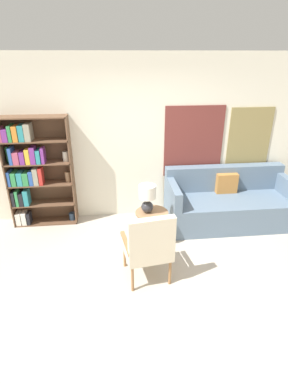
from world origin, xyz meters
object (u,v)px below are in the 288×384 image
object	(u,v)px
couch	(228,204)
side_table	(152,216)
bookshelf	(32,171)
armchair	(149,245)
table_lamp	(147,196)

from	to	relation	value
couch	side_table	distance (m)	1.46
bookshelf	armchair	xyz separation A→B (m)	(1.69, -1.66, -0.40)
bookshelf	table_lamp	xyz separation A→B (m)	(1.77, -0.78, -0.17)
armchair	couch	distance (m)	2.06
couch	table_lamp	size ratio (longest dim) A/B	4.78
couch	side_table	size ratio (longest dim) A/B	4.01
bookshelf	couch	bearing A→B (deg)	-5.26
side_table	table_lamp	xyz separation A→B (m)	(-0.07, 0.01, 0.32)
table_lamp	couch	bearing A→B (deg)	18.60
side_table	couch	bearing A→B (deg)	19.79
bookshelf	armchair	bearing A→B (deg)	-44.60
bookshelf	side_table	bearing A→B (deg)	-23.25
armchair	bookshelf	bearing A→B (deg)	135.40
couch	side_table	xyz separation A→B (m)	(-1.37, -0.49, 0.12)
bookshelf	armchair	world-z (taller)	bookshelf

